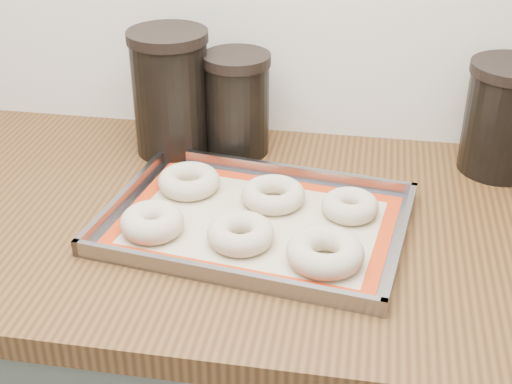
% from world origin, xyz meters
% --- Properties ---
extents(countertop, '(3.06, 0.68, 0.04)m').
position_xyz_m(countertop, '(0.00, 1.68, 0.88)').
color(countertop, brown).
rests_on(countertop, cabinet).
extents(baking_tray, '(0.50, 0.39, 0.03)m').
position_xyz_m(baking_tray, '(-0.13, 1.65, 0.91)').
color(baking_tray, gray).
rests_on(baking_tray, countertop).
extents(baking_mat, '(0.46, 0.35, 0.00)m').
position_xyz_m(baking_mat, '(-0.13, 1.65, 0.90)').
color(baking_mat, '#C6B793').
rests_on(baking_mat, baking_tray).
extents(bagel_front_left, '(0.11, 0.11, 0.04)m').
position_xyz_m(bagel_front_left, '(-0.28, 1.59, 0.92)').
color(bagel_front_left, beige).
rests_on(bagel_front_left, baking_mat).
extents(bagel_front_mid, '(0.13, 0.13, 0.03)m').
position_xyz_m(bagel_front_mid, '(-0.14, 1.58, 0.92)').
color(bagel_front_mid, beige).
rests_on(bagel_front_mid, baking_mat).
extents(bagel_front_right, '(0.13, 0.13, 0.04)m').
position_xyz_m(bagel_front_right, '(-0.02, 1.56, 0.92)').
color(bagel_front_right, beige).
rests_on(bagel_front_right, baking_mat).
extents(bagel_back_left, '(0.13, 0.13, 0.03)m').
position_xyz_m(bagel_back_left, '(-0.26, 1.73, 0.92)').
color(bagel_back_left, beige).
rests_on(bagel_back_left, baking_mat).
extents(bagel_back_mid, '(0.14, 0.14, 0.03)m').
position_xyz_m(bagel_back_mid, '(-0.11, 1.71, 0.92)').
color(bagel_back_mid, beige).
rests_on(bagel_back_mid, baking_mat).
extents(bagel_back_right, '(0.10, 0.10, 0.03)m').
position_xyz_m(bagel_back_right, '(0.01, 1.69, 0.92)').
color(bagel_back_right, beige).
rests_on(bagel_back_right, baking_mat).
extents(canister_left, '(0.14, 0.14, 0.23)m').
position_xyz_m(canister_left, '(-0.33, 1.88, 1.02)').
color(canister_left, black).
rests_on(canister_left, countertop).
extents(canister_mid, '(0.12, 0.12, 0.19)m').
position_xyz_m(canister_mid, '(-0.21, 1.90, 1.00)').
color(canister_mid, black).
rests_on(canister_mid, countertop).
extents(canister_right, '(0.15, 0.15, 0.20)m').
position_xyz_m(canister_right, '(0.26, 1.91, 1.00)').
color(canister_right, black).
rests_on(canister_right, countertop).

